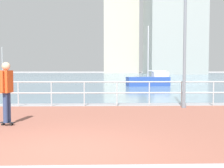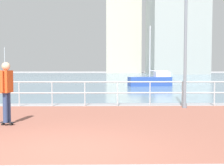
{
  "view_description": "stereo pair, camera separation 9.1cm",
  "coord_description": "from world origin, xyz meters",
  "views": [
    {
      "loc": [
        0.83,
        -5.15,
        1.61
      ],
      "look_at": [
        1.11,
        3.91,
        1.1
      ],
      "focal_mm": 43.8,
      "sensor_mm": 36.0,
      "label": 1
    },
    {
      "loc": [
        0.92,
        -5.15,
        1.61
      ],
      "look_at": [
        1.11,
        3.91,
        1.1
      ],
      "focal_mm": 43.8,
      "sensor_mm": 36.0,
      "label": 2
    }
  ],
  "objects": [
    {
      "name": "sailboat_navy",
      "position": [
        -13.19,
        33.11,
        0.44
      ],
      "size": [
        2.15,
        3.41,
        4.6
      ],
      "color": "#B21E1E",
      "rests_on": "ground"
    },
    {
      "name": "harbor_water",
      "position": [
        0.0,
        51.52,
        0.0
      ],
      "size": [
        180.0,
        88.0,
        0.0
      ],
      "primitive_type": "cube",
      "color": "slate",
      "rests_on": "ground"
    },
    {
      "name": "sailboat_yellow",
      "position": [
        5.08,
        20.04,
        0.53
      ],
      "size": [
        4.09,
        1.83,
        5.54
      ],
      "color": "#284799",
      "rests_on": "ground"
    },
    {
      "name": "tower_glass",
      "position": [
        21.64,
        77.09,
        16.46
      ],
      "size": [
        15.51,
        17.48,
        34.58
      ],
      "color": "#939993",
      "rests_on": "ground"
    },
    {
      "name": "lamppost",
      "position": [
        4.02,
        6.03,
        3.18
      ],
      "size": [
        0.65,
        0.67,
        5.76
      ],
      "color": "slate",
      "rests_on": "ground"
    },
    {
      "name": "brick_paving",
      "position": [
        0.0,
        2.93,
        0.0
      ],
      "size": [
        28.0,
        7.17,
        0.01
      ],
      "primitive_type": "cube",
      "color": "#935647",
      "rests_on": "ground"
    },
    {
      "name": "ground",
      "position": [
        0.0,
        40.0,
        0.0
      ],
      "size": [
        220.0,
        220.0,
        0.0
      ],
      "primitive_type": "plane",
      "color": "#9E9EA3"
    },
    {
      "name": "tower_beige",
      "position": [
        6.91,
        93.2,
        23.45
      ],
      "size": [
        12.04,
        10.48,
        48.58
      ],
      "color": "#B2AD99",
      "rests_on": "ground"
    },
    {
      "name": "skateboarder",
      "position": [
        -1.91,
        2.61,
        1.08
      ],
      "size": [
        0.41,
        0.56,
        1.79
      ],
      "color": "black",
      "rests_on": "ground"
    },
    {
      "name": "waterfront_railing",
      "position": [
        -0.0,
        6.52,
        0.74
      ],
      "size": [
        25.25,
        0.06,
        1.07
      ],
      "color": "#B2BCC1",
      "rests_on": "ground"
    }
  ]
}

